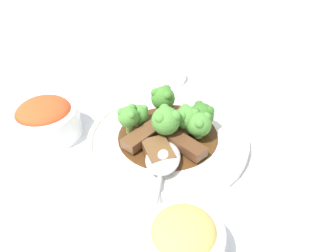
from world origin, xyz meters
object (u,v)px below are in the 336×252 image
object	(u,v)px
side_bowl_kimchi	(46,119)
sauce_dish	(167,76)
main_plate	(168,138)
broccoli_floret_3	(201,115)
beef_strip_1	(143,136)
broccoli_floret_0	(187,117)
broccoli_floret_2	(163,98)
beef_strip_0	(161,152)
beef_strip_4	(178,115)
broccoli_floret_1	(139,114)
serving_spoon	(162,165)
broccoli_floret_4	(199,124)
beef_strip_3	(184,144)
broccoli_floret_5	(128,117)
beef_strip_2	(163,121)
broccoli_floret_6	(167,121)
side_bowl_appetizer	(183,239)

from	to	relation	value
side_bowl_kimchi	sauce_dish	xyz separation A→B (m)	(0.14, 0.23, -0.02)
main_plate	broccoli_floret_3	bearing A→B (deg)	33.51
beef_strip_1	broccoli_floret_0	bearing A→B (deg)	32.24
broccoli_floret_2	side_bowl_kimchi	xyz separation A→B (m)	(-0.17, -0.09, -0.02)
beef_strip_0	side_bowl_kimchi	distance (m)	0.20
beef_strip_4	sauce_dish	xyz separation A→B (m)	(-0.06, 0.15, -0.02)
broccoli_floret_1	broccoli_floret_3	size ratio (longest dim) A/B	0.84
serving_spoon	broccoli_floret_1	bearing A→B (deg)	126.98
broccoli_floret_3	broccoli_floret_4	world-z (taller)	broccoli_floret_3
beef_strip_1	broccoli_floret_0	world-z (taller)	broccoli_floret_0
beef_strip_0	sauce_dish	world-z (taller)	beef_strip_0
beef_strip_0	broccoli_floret_2	xyz separation A→B (m)	(-0.03, 0.11, 0.02)
broccoli_floret_4	sauce_dish	distance (m)	0.22
broccoli_floret_1	sauce_dish	size ratio (longest dim) A/B	0.46
beef_strip_3	broccoli_floret_5	bearing A→B (deg)	171.78
beef_strip_1	side_bowl_kimchi	xyz separation A→B (m)	(-0.16, -0.01, 0.00)
beef_strip_3	serving_spoon	size ratio (longest dim) A/B	0.34
beef_strip_2	main_plate	bearing A→B (deg)	-56.90
beef_strip_1	broccoli_floret_1	bearing A→B (deg)	118.30
beef_strip_2	broccoli_floret_1	xyz separation A→B (m)	(-0.04, -0.02, 0.02)
broccoli_floret_1	sauce_dish	xyz separation A→B (m)	(-0.01, 0.19, -0.03)
broccoli_floret_2	serving_spoon	bearing A→B (deg)	-74.13
broccoli_floret_6	broccoli_floret_3	bearing A→B (deg)	43.59
beef_strip_2	broccoli_floret_1	distance (m)	0.04
beef_strip_3	broccoli_floret_1	world-z (taller)	broccoli_floret_1
side_bowl_kimchi	side_bowl_appetizer	distance (m)	0.31
beef_strip_1	broccoli_floret_3	size ratio (longest dim) A/B	1.67
beef_strip_2	broccoli_floret_0	bearing A→B (deg)	-15.13
beef_strip_4	broccoli_floret_1	world-z (taller)	broccoli_floret_1
beef_strip_0	serving_spoon	distance (m)	0.03
main_plate	beef_strip_4	xyz separation A→B (m)	(0.00, 0.05, 0.02)
main_plate	broccoli_floret_1	distance (m)	0.06
beef_strip_4	broccoli_floret_2	size ratio (longest dim) A/B	1.06
beef_strip_2	serving_spoon	bearing A→B (deg)	-74.12
beef_strip_2	beef_strip_3	distance (m)	0.07
beef_strip_4	side_bowl_appetizer	size ratio (longest dim) A/B	0.58
beef_strip_1	beef_strip_3	size ratio (longest dim) A/B	0.97
side_bowl_kimchi	beef_strip_2	bearing A→B (deg)	17.55
beef_strip_1	main_plate	bearing A→B (deg)	37.89
beef_strip_4	serving_spoon	world-z (taller)	serving_spoon
broccoli_floret_1	serving_spoon	xyz separation A→B (m)	(0.06, -0.09, -0.02)
beef_strip_2	broccoli_floret_0	world-z (taller)	broccoli_floret_0
main_plate	broccoli_floret_5	size ratio (longest dim) A/B	5.52
broccoli_floret_6	side_bowl_kimchi	size ratio (longest dim) A/B	0.52
beef_strip_2	sauce_dish	size ratio (longest dim) A/B	0.68
side_bowl_appetizer	broccoli_floret_2	bearing A→B (deg)	111.61
broccoli_floret_5	sauce_dish	xyz separation A→B (m)	(0.00, 0.21, -0.04)
beef_strip_2	serving_spoon	distance (m)	0.11
broccoli_floret_0	side_bowl_kimchi	bearing A→B (deg)	-168.50
broccoli_floret_6	side_bowl_kimchi	bearing A→B (deg)	-173.89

